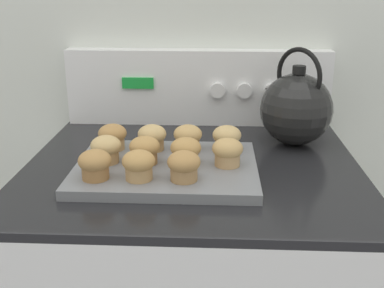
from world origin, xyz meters
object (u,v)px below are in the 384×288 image
(muffin_r0_c1, at_px, (139,165))
(muffin_r0_c0, at_px, (95,164))
(muffin_r0_c2, at_px, (184,165))
(muffin_r2_c1, at_px, (152,137))
(muffin_r1_c1, at_px, (145,150))
(muffin_r2_c3, at_px, (227,138))
(muffin_r1_c0, at_px, (106,149))
(muffin_r2_c0, at_px, (113,136))
(muffin_pan, at_px, (166,168))
(muffin_r2_c2, at_px, (188,137))
(tea_kettle, at_px, (296,108))
(muffin_r1_c3, at_px, (227,152))
(muffin_r1_c2, at_px, (186,151))

(muffin_r0_c1, bearing_deg, muffin_r0_c0, -179.01)
(muffin_r0_c2, distance_m, muffin_r2_c1, 0.20)
(muffin_r0_c0, distance_m, muffin_r0_c2, 0.18)
(muffin_r1_c1, xyz_separation_m, muffin_r2_c3, (0.18, 0.09, 0.00))
(muffin_r0_c1, xyz_separation_m, muffin_r1_c1, (-0.00, 0.09, 0.00))
(muffin_r0_c1, height_order, muffin_r1_c0, same)
(muffin_r2_c0, bearing_deg, muffin_pan, -33.32)
(muffin_r2_c1, bearing_deg, muffin_r2_c2, 1.80)
(tea_kettle, bearing_deg, muffin_r1_c3, -129.25)
(muffin_r1_c0, relative_size, muffin_r2_c3, 1.00)
(muffin_r0_c1, distance_m, muffin_r1_c0, 0.12)
(muffin_r0_c1, height_order, muffin_r2_c0, same)
(muffin_pan, relative_size, muffin_r1_c0, 5.91)
(muffin_r1_c1, relative_size, muffin_r2_c0, 1.00)
(muffin_r1_c2, bearing_deg, muffin_r2_c0, 152.84)
(muffin_pan, xyz_separation_m, muffin_r0_c0, (-0.14, -0.09, 0.04))
(muffin_r0_c1, height_order, muffin_r2_c1, same)
(muffin_r1_c3, xyz_separation_m, muffin_r2_c0, (-0.27, 0.09, 0.00))
(muffin_r1_c2, distance_m, muffin_r2_c1, 0.13)
(tea_kettle, bearing_deg, muffin_r2_c3, -145.03)
(muffin_r0_c2, bearing_deg, tea_kettle, 48.55)
(muffin_r0_c2, distance_m, muffin_r1_c1, 0.13)
(muffin_pan, xyz_separation_m, muffin_r0_c2, (0.04, -0.09, 0.04))
(muffin_r0_c2, height_order, muffin_r1_c1, same)
(muffin_pan, relative_size, muffin_r1_c3, 5.91)
(muffin_pan, height_order, muffin_r2_c3, muffin_r2_c3)
(muffin_r1_c0, distance_m, tea_kettle, 0.49)
(muffin_r1_c0, bearing_deg, tea_kettle, 25.49)
(muffin_r1_c3, height_order, muffin_r2_c2, same)
(muffin_r0_c0, height_order, muffin_r2_c1, same)
(muffin_r1_c3, relative_size, muffin_r2_c2, 1.00)
(muffin_r0_c0, bearing_deg, muffin_r2_c3, 33.58)
(muffin_r0_c0, relative_size, muffin_r1_c0, 1.00)
(muffin_r0_c0, relative_size, muffin_r2_c1, 1.00)
(muffin_r0_c2, distance_m, muffin_r2_c3, 0.20)
(muffin_r2_c0, xyz_separation_m, muffin_r2_c1, (0.09, -0.00, 0.00))
(muffin_r0_c0, bearing_deg, muffin_r1_c3, 17.70)
(muffin_r0_c2, height_order, muffin_r1_c0, same)
(muffin_r1_c0, xyz_separation_m, muffin_r1_c1, (0.09, -0.00, 0.00))
(muffin_r0_c0, relative_size, muffin_r1_c3, 1.00)
(muffin_r1_c1, height_order, muffin_r1_c3, same)
(muffin_r0_c2, relative_size, muffin_r1_c2, 1.00)
(muffin_pan, bearing_deg, muffin_r0_c2, -62.78)
(muffin_r2_c3, bearing_deg, muffin_r1_c0, -161.77)
(muffin_r1_c3, height_order, muffin_r2_c1, same)
(muffin_pan, distance_m, muffin_r1_c1, 0.06)
(muffin_r0_c2, bearing_deg, muffin_r1_c1, 136.10)
(muffin_r2_c1, bearing_deg, muffin_r2_c0, 179.76)
(muffin_r1_c0, height_order, muffin_r2_c0, same)
(muffin_r0_c1, xyz_separation_m, tea_kettle, (0.36, 0.30, 0.04))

